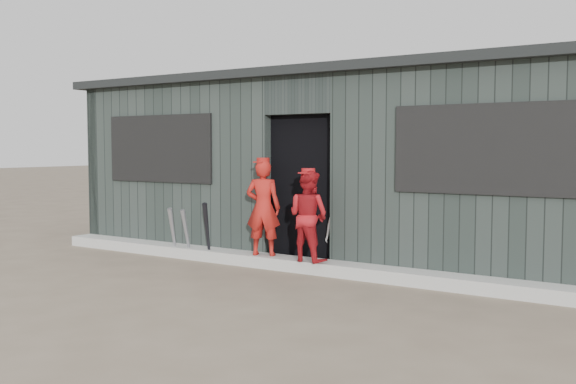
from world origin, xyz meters
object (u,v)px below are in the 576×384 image
Objects in this scene: player_grey_back at (346,227)px; dugout at (349,166)px; player_red_left at (263,208)px; player_red_right at (308,216)px; bat_left at (173,232)px; bat_mid at (187,234)px; bat_right at (207,232)px.

player_grey_back is 1.65m from dugout.
player_red_right is (0.73, -0.07, -0.06)m from player_red_left.
player_red_right is 0.56m from player_grey_back.
bat_left is 0.24m from bat_mid.
dugout is (-0.34, 1.77, 0.57)m from player_red_right.
bat_right is 0.76× the size of player_red_right.
bat_right is at bearing -5.30° from bat_mid.
dugout is (0.39, 1.71, 0.51)m from player_red_left.
bat_mid is at bearing -132.86° from dugout.
bat_right is at bearing 9.00° from player_red_right.
player_red_left reaches higher than bat_mid.
dugout reaches higher than player_grey_back.
player_red_right reaches higher than bat_right.
player_red_right is at bearing 0.18° from bat_mid.
bat_mid is at bearing -15.54° from player_red_left.
bat_left is at bearing -17.24° from player_grey_back.
bat_right is 0.94m from player_red_left.
bat_mid is 0.65× the size of player_grey_back.
bat_right is 0.10× the size of dugout.
player_red_left reaches higher than player_grey_back.
dugout is at bearing 43.59° from bat_left.
player_red_right is 0.14× the size of dugout.
dugout reaches higher than bat_right.
bat_mid is 2.03m from player_red_right.
bat_mid is 2.35m from player_grey_back.
bat_left is 0.58× the size of player_red_left.
bat_left is 0.09× the size of dugout.
bat_left is 1.02× the size of bat_mid.
player_red_left is 1.14× the size of player_grey_back.
player_red_left is at bearing -102.72° from dugout.
dugout reaches higher than player_red_right.
bat_left is at bearing 178.31° from bat_right.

